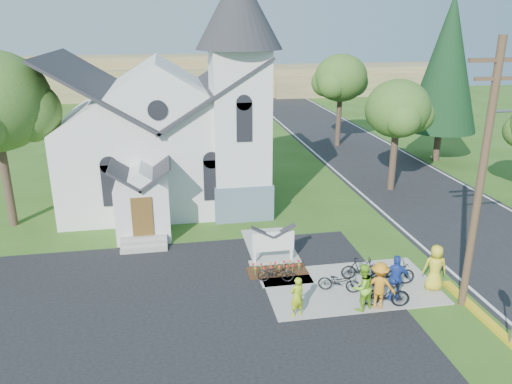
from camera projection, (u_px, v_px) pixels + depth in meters
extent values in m
plane|color=#305418|center=(319.00, 297.00, 19.88)|extent=(120.00, 120.00, 0.00)
cube|color=black|center=(137.00, 346.00, 16.85)|extent=(20.00, 16.00, 0.02)
cube|color=black|center=(392.00, 174.00, 35.49)|extent=(8.00, 90.00, 0.02)
cube|color=#9C968D|center=(350.00, 286.00, 20.59)|extent=(7.00, 4.00, 0.05)
cube|color=silver|center=(162.00, 158.00, 30.15)|extent=(11.00, 9.00, 5.00)
cube|color=slate|center=(241.00, 196.00, 28.29)|extent=(3.20, 3.20, 2.00)
cube|color=silver|center=(240.00, 135.00, 27.14)|extent=(3.00, 3.00, 9.00)
cone|color=#252529|center=(239.00, 8.00, 25.01)|extent=(4.50, 4.50, 4.00)
cube|color=silver|center=(143.00, 210.00, 25.04)|extent=(2.60, 2.40, 2.80)
cube|color=brown|center=(142.00, 217.00, 23.86)|extent=(1.00, 0.10, 2.00)
cube|color=#9C968D|center=(273.00, 262.00, 22.64)|extent=(2.20, 0.40, 0.10)
cube|color=white|center=(254.00, 253.00, 22.33)|extent=(0.12, 0.12, 1.00)
cube|color=white|center=(291.00, 250.00, 22.62)|extent=(0.12, 0.12, 1.00)
cube|color=white|center=(273.00, 242.00, 22.31)|extent=(1.90, 0.14, 0.90)
cube|color=#34210E|center=(277.00, 271.00, 21.81)|extent=(2.60, 1.10, 0.07)
cylinder|color=#473323|center=(481.00, 182.00, 17.73)|extent=(0.28, 0.28, 10.00)
cube|color=#473323|center=(499.00, 60.00, 16.35)|extent=(2.20, 0.14, 0.14)
cube|color=#473323|center=(497.00, 79.00, 16.55)|extent=(1.60, 0.12, 0.12)
cylinder|color=#3C2A20|center=(7.00, 181.00, 26.03)|extent=(0.44, 0.44, 4.95)
cylinder|color=#3C2A20|center=(393.00, 159.00, 31.79)|extent=(0.44, 0.44, 4.05)
ellipsoid|color=#2F531C|center=(398.00, 109.00, 30.74)|extent=(4.00, 4.00, 3.60)
cylinder|color=#3C2A20|center=(339.00, 120.00, 42.96)|extent=(0.44, 0.44, 4.50)
ellipsoid|color=#2F531C|center=(341.00, 78.00, 41.79)|extent=(4.40, 4.40, 3.96)
cylinder|color=#3C2A20|center=(437.00, 145.00, 38.73)|extent=(0.50, 0.50, 2.40)
cone|color=black|center=(447.00, 63.00, 36.70)|extent=(5.20, 5.20, 10.00)
cube|color=olive|center=(246.00, 81.00, 72.30)|extent=(60.00, 8.00, 4.00)
cube|color=olive|center=(133.00, 76.00, 71.22)|extent=(30.00, 6.00, 5.60)
cube|color=olive|center=(355.00, 84.00, 73.28)|extent=(25.00, 6.00, 3.00)
imported|color=#AACB17|center=(297.00, 297.00, 18.28)|extent=(0.66, 0.53, 1.58)
imported|color=black|center=(276.00, 273.00, 20.81)|extent=(1.59, 0.82, 0.79)
imported|color=#83C925|center=(362.00, 287.00, 18.65)|extent=(1.10, 0.99, 1.86)
imported|color=black|center=(361.00, 268.00, 20.97)|extent=(1.70, 0.70, 0.99)
imported|color=#213FA5|center=(396.00, 278.00, 19.22)|extent=(1.20, 0.70, 1.92)
imported|color=black|center=(339.00, 281.00, 20.05)|extent=(1.77, 1.18, 0.88)
imported|color=orange|center=(379.00, 285.00, 18.77)|extent=(1.38, 1.10, 1.87)
imported|color=black|center=(386.00, 294.00, 18.94)|extent=(1.89, 0.91, 1.09)
imported|color=gold|center=(435.00, 268.00, 20.02)|extent=(1.07, 0.83, 1.95)
imported|color=black|center=(392.00, 274.00, 20.50)|extent=(1.97, 0.74, 1.03)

